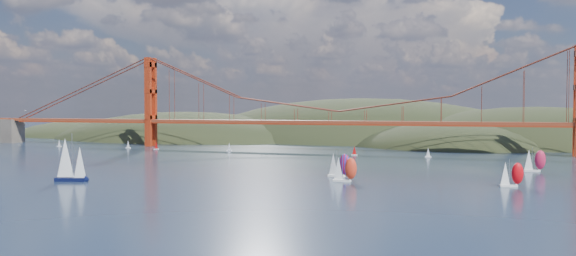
% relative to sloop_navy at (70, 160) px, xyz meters
% --- Properties ---
extents(ground, '(1200.00, 1200.00, 0.00)m').
position_rel_sloop_navy_xyz_m(ground, '(54.75, -27.03, -6.99)').
color(ground, black).
rests_on(ground, ground).
extents(headlands, '(725.00, 225.00, 96.00)m').
position_rel_sloop_navy_xyz_m(headlands, '(99.70, 251.25, -19.45)').
color(headlands, black).
rests_on(headlands, ground).
extents(bridge, '(552.00, 12.00, 55.00)m').
position_rel_sloop_navy_xyz_m(bridge, '(53.01, 152.97, 25.24)').
color(bridge, maroon).
rests_on(bridge, ground).
extents(sloop_navy, '(10.68, 7.35, 15.83)m').
position_rel_sloop_navy_xyz_m(sloop_navy, '(0.00, 0.00, 0.00)').
color(sloop_navy, black).
rests_on(sloop_navy, ground).
extents(racer_0, '(7.94, 3.64, 8.98)m').
position_rel_sloop_navy_xyz_m(racer_0, '(86.14, 27.14, -2.74)').
color(racer_0, silver).
rests_on(racer_0, ground).
extents(racer_1, '(7.56, 4.89, 8.46)m').
position_rel_sloop_navy_xyz_m(racer_1, '(137.17, 31.81, -2.99)').
color(racer_1, silver).
rests_on(racer_1, ground).
extents(racer_3, '(8.25, 4.54, 9.24)m').
position_rel_sloop_navy_xyz_m(racer_3, '(147.93, 77.76, -2.62)').
color(racer_3, silver).
rests_on(racer_3, ground).
extents(racer_rwb, '(8.18, 3.57, 9.29)m').
position_rel_sloop_navy_xyz_m(racer_rwb, '(81.61, 38.50, -2.60)').
color(racer_rwb, white).
rests_on(racer_rwb, ground).
extents(distant_boat_0, '(3.00, 2.00, 4.70)m').
position_rel_sloop_navy_xyz_m(distant_boat_0, '(-115.97, 130.35, -4.58)').
color(distant_boat_0, silver).
rests_on(distant_boat_0, ground).
extents(distant_boat_1, '(3.00, 2.00, 4.70)m').
position_rel_sloop_navy_xyz_m(distant_boat_1, '(-68.57, 133.30, -4.58)').
color(distant_boat_1, silver).
rests_on(distant_boat_1, ground).
extents(distant_boat_2, '(3.00, 2.00, 4.70)m').
position_rel_sloop_navy_xyz_m(distant_boat_2, '(-47.07, 129.38, -4.58)').
color(distant_boat_2, silver).
rests_on(distant_boat_2, ground).
extents(distant_boat_3, '(3.00, 2.00, 4.70)m').
position_rel_sloop_navy_xyz_m(distant_boat_3, '(-2.36, 131.89, -4.58)').
color(distant_boat_3, silver).
rests_on(distant_boat_3, ground).
extents(distant_boat_8, '(3.00, 2.00, 4.70)m').
position_rel_sloop_navy_xyz_m(distant_boat_8, '(105.25, 126.92, -4.58)').
color(distant_boat_8, silver).
rests_on(distant_boat_8, ground).
extents(distant_boat_9, '(3.00, 2.00, 4.70)m').
position_rel_sloop_navy_xyz_m(distant_boat_9, '(68.95, 126.87, -4.58)').
color(distant_boat_9, silver).
rests_on(distant_boat_9, ground).
extents(gull, '(0.90, 0.25, 0.17)m').
position_rel_sloop_navy_xyz_m(gull, '(-18.10, 0.27, 16.30)').
color(gull, white).
rests_on(gull, ground).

